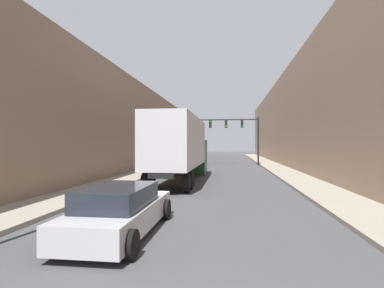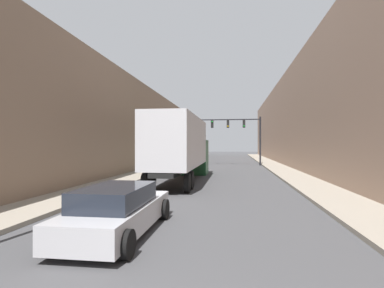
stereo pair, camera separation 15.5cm
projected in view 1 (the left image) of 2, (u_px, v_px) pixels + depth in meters
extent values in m
cube|color=gray|center=(275.00, 167.00, 31.13)|extent=(2.40, 80.00, 0.15)
cube|color=gray|center=(164.00, 166.00, 32.63)|extent=(2.40, 80.00, 0.15)
cube|color=#997A66|center=(317.00, 117.00, 30.60)|extent=(6.00, 80.00, 10.40)
cube|color=#846B56|center=(127.00, 129.00, 33.17)|extent=(6.00, 80.00, 8.27)
cube|color=silver|center=(178.00, 142.00, 18.60)|extent=(2.46, 9.55, 2.99)
cube|color=black|center=(178.00, 168.00, 18.59)|extent=(1.23, 9.55, 0.24)
cube|color=#1E512D|center=(191.00, 157.00, 24.55)|extent=(2.46, 2.46, 2.78)
cylinder|color=black|center=(145.00, 182.00, 15.19)|extent=(0.25, 1.00, 1.00)
cylinder|color=black|center=(187.00, 183.00, 14.91)|extent=(0.25, 1.00, 1.00)
cylinder|color=black|center=(151.00, 180.00, 16.38)|extent=(0.25, 1.00, 1.00)
cylinder|color=black|center=(191.00, 180.00, 16.10)|extent=(0.25, 1.00, 1.00)
cylinder|color=black|center=(178.00, 168.00, 24.68)|extent=(0.25, 1.00, 1.00)
cylinder|color=black|center=(204.00, 168.00, 24.41)|extent=(0.25, 1.00, 1.00)
cube|color=#B7B7BC|center=(121.00, 215.00, 8.13)|extent=(1.70, 4.74, 0.63)
cube|color=#1E232D|center=(118.00, 196.00, 7.90)|extent=(1.50, 2.61, 0.51)
cylinder|color=black|center=(115.00, 208.00, 9.89)|extent=(0.25, 0.64, 0.64)
cylinder|color=black|center=(165.00, 209.00, 9.68)|extent=(0.25, 0.64, 0.64)
cylinder|color=black|center=(54.00, 241.00, 6.48)|extent=(0.25, 0.64, 0.64)
cylinder|color=black|center=(130.00, 244.00, 6.27)|extent=(0.25, 0.64, 0.64)
cylinder|color=black|center=(258.00, 141.00, 34.78)|extent=(0.20, 0.20, 5.66)
cube|color=black|center=(226.00, 120.00, 35.26)|extent=(7.44, 0.12, 0.12)
cube|color=black|center=(242.00, 124.00, 35.02)|extent=(0.30, 0.24, 0.90)
sphere|color=green|center=(242.00, 126.00, 34.88)|extent=(0.18, 0.18, 0.18)
cube|color=black|center=(226.00, 124.00, 35.26)|extent=(0.30, 0.24, 0.90)
sphere|color=gold|center=(226.00, 126.00, 35.12)|extent=(0.18, 0.18, 0.18)
cube|color=black|center=(210.00, 124.00, 35.49)|extent=(0.30, 0.24, 0.90)
sphere|color=green|center=(210.00, 122.00, 35.36)|extent=(0.18, 0.18, 0.18)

